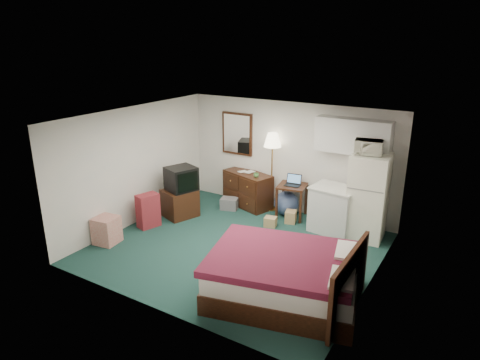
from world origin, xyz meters
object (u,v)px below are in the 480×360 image
Objects in this scene: desk at (292,201)px; floor_lamp at (272,172)px; dresser at (248,189)px; kitchen_counter at (333,210)px; tv_stand at (180,203)px; fridge at (368,197)px; bed at (284,277)px; suitcase at (148,211)px.

floor_lamp is at bearing 155.01° from desk.
dresser is 1.28× the size of kitchen_counter.
kitchen_counter reaches higher than tv_stand.
fridge is (1.68, -0.15, 0.48)m from desk.
dresser is 1.59× the size of desk.
bed is 3.68m from suitcase.
kitchen_counter is at bearing -176.74° from fridge.
floor_lamp is at bearing 61.11° from tv_stand.
bed is (2.38, -2.97, -0.06)m from dresser.
tv_stand is at bearing -109.34° from dresser.
bed is at bearing -79.86° from kitchen_counter.
floor_lamp is 1.06× the size of fridge.
kitchen_counter is 1.39× the size of tv_stand.
dresser is 1.78× the size of tv_stand.
desk is 0.81× the size of kitchen_counter.
fridge is at bearing 35.47° from tv_stand.
tv_stand is at bearing -167.92° from fridge.
dresser is 1.65m from tv_stand.
kitchen_counter is at bearing 44.48° from suitcase.
desk is at bearing 57.26° from suitcase.
floor_lamp is 1.95× the size of kitchen_counter.
tv_stand is (-3.37, 1.65, -0.04)m from bed.
fridge is at bearing 41.49° from suitcase.
dresser reaches higher than bed.
dresser is 0.77m from floor_lamp.
bed is 3.75m from tv_stand.
dresser reaches higher than suitcase.
floor_lamp reaches higher than tv_stand.
kitchen_counter is 3.35m from tv_stand.
dresser is 0.66× the size of floor_lamp.
kitchen_counter is at bearing 9.42° from dresser.
dresser is at bearing -173.21° from floor_lamp.
bed is at bearing -103.44° from fridge.
bed is (0.17, -2.65, -0.12)m from kitchen_counter.
suitcase is (-1.78, -2.18, -0.55)m from floor_lamp.
floor_lamp reaches higher than dresser.
desk reaches higher than bed.
desk is 1.07m from kitchen_counter.
fridge is 4.49m from suitcase.
floor_lamp is 3.57m from bed.
desk is at bearing 13.54° from dresser.
desk is at bearing -14.52° from floor_lamp.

